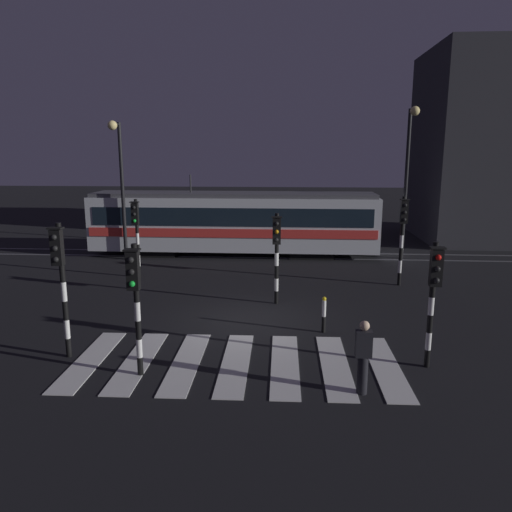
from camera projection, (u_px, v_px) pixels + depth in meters
ground_plane at (247, 320)px, 15.91m from camera, size 120.00×120.00×0.00m
rail_near at (263, 258)px, 25.10m from camera, size 80.00×0.12×0.03m
rail_far at (265, 252)px, 26.50m from camera, size 80.00×0.12×0.03m
crosswalk_zebra at (236, 363)px, 12.67m from camera, size 8.37×3.98×0.02m
traffic_light_corner_near_right at (434, 287)px, 11.95m from camera, size 0.36×0.42×3.20m
traffic_light_median_centre at (277, 245)px, 17.13m from camera, size 0.36×0.42×3.24m
traffic_light_kerb_mid_left at (135, 291)px, 11.48m from camera, size 0.36×0.42×3.25m
traffic_light_corner_near_left at (61, 271)px, 12.52m from camera, size 0.36×0.42×3.58m
traffic_light_corner_far_left at (136, 227)px, 20.79m from camera, size 0.36×0.42×3.37m
traffic_light_corner_far_right at (403, 228)px, 19.49m from camera, size 0.36×0.42×3.60m
street_lamp_trackside_right at (408, 165)px, 23.87m from camera, size 0.44×1.21×7.36m
street_lamp_trackside_left at (120, 173)px, 23.72m from camera, size 0.44×1.21×6.71m
tram at (234, 222)px, 25.54m from camera, size 14.83×2.58×4.15m
pedestrian_waiting_at_kerb at (363, 357)px, 10.93m from camera, size 0.36×0.24×1.71m
bollard_island_edge at (324, 315)px, 14.73m from camera, size 0.12×0.12×1.11m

